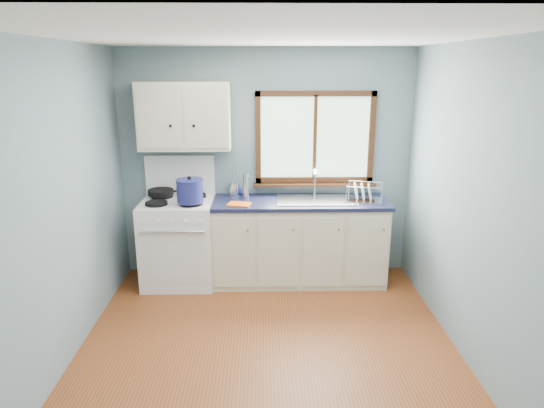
{
  "coord_description": "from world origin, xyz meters",
  "views": [
    {
      "loc": [
        -0.03,
        -3.49,
        2.3
      ],
      "look_at": [
        0.05,
        0.9,
        1.05
      ],
      "focal_mm": 32.0,
      "sensor_mm": 36.0,
      "label": 1
    }
  ],
  "objects_px": {
    "base_cabinets": "(299,245)",
    "thermos": "(246,186)",
    "gas_range": "(179,239)",
    "sink": "(316,206)",
    "skillet": "(161,192)",
    "utensil_crock": "(234,189)",
    "dish_rack": "(364,196)",
    "stockpot": "(190,191)"
  },
  "relations": [
    {
      "from": "sink",
      "to": "utensil_crock",
      "type": "height_order",
      "value": "utensil_crock"
    },
    {
      "from": "sink",
      "to": "skillet",
      "type": "xyz_separation_m",
      "value": [
        -1.67,
        0.12,
        0.13
      ]
    },
    {
      "from": "sink",
      "to": "thermos",
      "type": "distance_m",
      "value": 0.79
    },
    {
      "from": "utensil_crock",
      "to": "gas_range",
      "type": "bearing_deg",
      "value": -158.46
    },
    {
      "from": "skillet",
      "to": "stockpot",
      "type": "bearing_deg",
      "value": -56.47
    },
    {
      "from": "sink",
      "to": "gas_range",
      "type": "bearing_deg",
      "value": -179.29
    },
    {
      "from": "gas_range",
      "to": "sink",
      "type": "relative_size",
      "value": 1.62
    },
    {
      "from": "thermos",
      "to": "skillet",
      "type": "bearing_deg",
      "value": 178.3
    },
    {
      "from": "gas_range",
      "to": "thermos",
      "type": "xyz_separation_m",
      "value": [
        0.73,
        0.11,
        0.56
      ]
    },
    {
      "from": "base_cabinets",
      "to": "thermos",
      "type": "relative_size",
      "value": 6.75
    },
    {
      "from": "gas_range",
      "to": "skillet",
      "type": "distance_m",
      "value": 0.55
    },
    {
      "from": "stockpot",
      "to": "utensil_crock",
      "type": "relative_size",
      "value": 0.85
    },
    {
      "from": "gas_range",
      "to": "thermos",
      "type": "relative_size",
      "value": 4.96
    },
    {
      "from": "gas_range",
      "to": "skillet",
      "type": "xyz_separation_m",
      "value": [
        -0.19,
        0.14,
        0.49
      ]
    },
    {
      "from": "thermos",
      "to": "gas_range",
      "type": "bearing_deg",
      "value": -171.27
    },
    {
      "from": "gas_range",
      "to": "skillet",
      "type": "bearing_deg",
      "value": 143.67
    },
    {
      "from": "base_cabinets",
      "to": "sink",
      "type": "xyz_separation_m",
      "value": [
        0.18,
        -0.0,
        0.45
      ]
    },
    {
      "from": "base_cabinets",
      "to": "skillet",
      "type": "bearing_deg",
      "value": 175.38
    },
    {
      "from": "dish_rack",
      "to": "thermos",
      "type": "bearing_deg",
      "value": -170.46
    },
    {
      "from": "base_cabinets",
      "to": "skillet",
      "type": "relative_size",
      "value": 4.19
    },
    {
      "from": "sink",
      "to": "skillet",
      "type": "relative_size",
      "value": 1.9
    },
    {
      "from": "thermos",
      "to": "stockpot",
      "type": "bearing_deg",
      "value": -153.44
    },
    {
      "from": "sink",
      "to": "base_cabinets",
      "type": "bearing_deg",
      "value": 179.87
    },
    {
      "from": "skillet",
      "to": "stockpot",
      "type": "relative_size",
      "value": 1.44
    },
    {
      "from": "sink",
      "to": "stockpot",
      "type": "distance_m",
      "value": 1.35
    },
    {
      "from": "dish_rack",
      "to": "utensil_crock",
      "type": "bearing_deg",
      "value": -174.88
    },
    {
      "from": "skillet",
      "to": "stockpot",
      "type": "height_order",
      "value": "stockpot"
    },
    {
      "from": "thermos",
      "to": "utensil_crock",
      "type": "bearing_deg",
      "value": 137.93
    },
    {
      "from": "sink",
      "to": "skillet",
      "type": "bearing_deg",
      "value": 175.86
    },
    {
      "from": "sink",
      "to": "thermos",
      "type": "bearing_deg",
      "value": 172.9
    },
    {
      "from": "sink",
      "to": "dish_rack",
      "type": "xyz_separation_m",
      "value": [
        0.5,
        -0.03,
        0.11
      ]
    },
    {
      "from": "base_cabinets",
      "to": "utensil_crock",
      "type": "distance_m",
      "value": 0.94
    },
    {
      "from": "skillet",
      "to": "utensil_crock",
      "type": "relative_size",
      "value": 1.23
    },
    {
      "from": "skillet",
      "to": "thermos",
      "type": "relative_size",
      "value": 1.61
    },
    {
      "from": "gas_range",
      "to": "base_cabinets",
      "type": "height_order",
      "value": "gas_range"
    },
    {
      "from": "stockpot",
      "to": "dish_rack",
      "type": "height_order",
      "value": "stockpot"
    },
    {
      "from": "sink",
      "to": "utensil_crock",
      "type": "bearing_deg",
      "value": 166.33
    },
    {
      "from": "dish_rack",
      "to": "sink",
      "type": "bearing_deg",
      "value": -168.14
    },
    {
      "from": "utensil_crock",
      "to": "dish_rack",
      "type": "relative_size",
      "value": 0.82
    },
    {
      "from": "sink",
      "to": "thermos",
      "type": "relative_size",
      "value": 3.06
    },
    {
      "from": "thermos",
      "to": "dish_rack",
      "type": "bearing_deg",
      "value": -5.56
    },
    {
      "from": "base_cabinets",
      "to": "thermos",
      "type": "bearing_deg",
      "value": 170.75
    }
  ]
}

